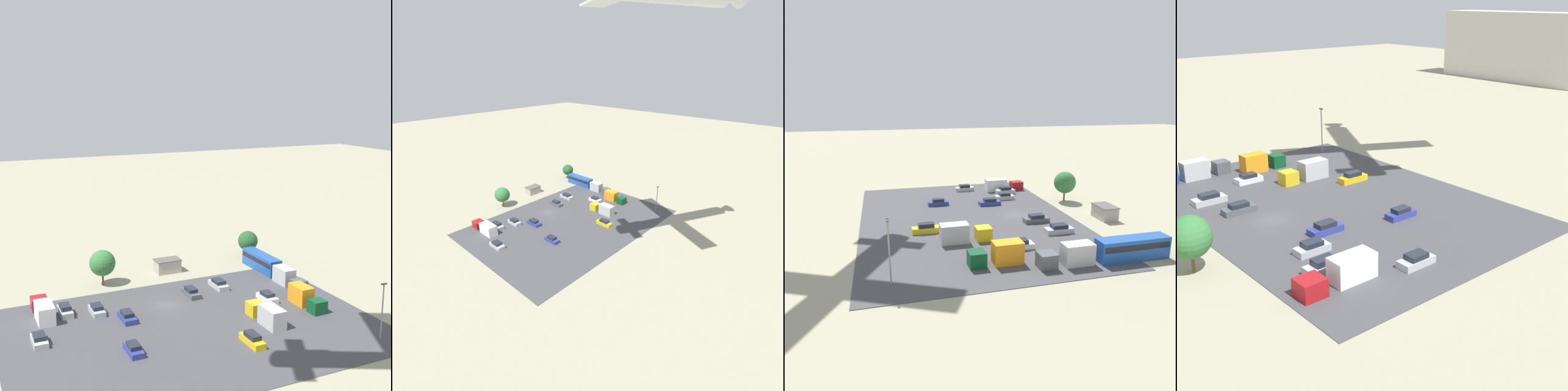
{
  "view_description": "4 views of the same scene",
  "coord_description": "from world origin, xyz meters",
  "views": [
    {
      "loc": [
        31.2,
        78.16,
        34.97
      ],
      "look_at": [
        5.2,
        22.03,
        22.77
      ],
      "focal_mm": 50.0,
      "sensor_mm": 36.0,
      "label": 1
    },
    {
      "loc": [
        53.72,
        65.9,
        42.52
      ],
      "look_at": [
        -5.04,
        11.88,
        7.56
      ],
      "focal_mm": 28.0,
      "sensor_mm": 36.0,
      "label": 2
    },
    {
      "loc": [
        -66.02,
        24.44,
        22.34
      ],
      "look_at": [
        -1.81,
        7.56,
        4.89
      ],
      "focal_mm": 35.0,
      "sensor_mm": 36.0,
      "label": 3
    },
    {
      "loc": [
        58.88,
        -32.75,
        27.81
      ],
      "look_at": [
        5.84,
        12.37,
        2.19
      ],
      "focal_mm": 50.0,
      "sensor_mm": 36.0,
      "label": 4
    }
  ],
  "objects": [
    {
      "name": "parked_truck_0",
      "position": [
        -23.01,
        0.73,
        1.45
      ],
      "size": [
        2.33,
        7.81,
        2.99
      ],
      "color": "#4C5156",
      "rests_on": "ground"
    },
    {
      "name": "parked_car_1",
      "position": [
        -5.1,
        -2.11,
        0.69
      ],
      "size": [
        1.8,
        4.59,
        1.46
      ],
      "color": "#4C5156",
      "rests_on": "ground"
    },
    {
      "name": "parking_lot_surface",
      "position": [
        0.0,
        9.56,
        0.04
      ],
      "size": [
        54.77,
        38.46,
        0.08
      ],
      "color": "#424247",
      "rests_on": "ground"
    },
    {
      "name": "bus",
      "position": [
        -23.34,
        -8.86,
        1.77
      ],
      "size": [
        2.56,
        10.65,
        3.14
      ],
      "color": "#1E4C9E",
      "rests_on": "ground"
    },
    {
      "name": "parked_car_5",
      "position": [
        7.91,
        2.95,
        0.68
      ],
      "size": [
        1.88,
        4.47,
        1.45
      ],
      "rotation": [
        0.0,
        0.0,
        3.14
      ],
      "color": "navy",
      "rests_on": "ground"
    },
    {
      "name": "parked_car_3",
      "position": [
        21.42,
        5.39,
        0.69
      ],
      "size": [
        1.94,
        4.32,
        1.46
      ],
      "color": "#ADB2B7",
      "rests_on": "ground"
    },
    {
      "name": "parked_truck_2",
      "position": [
        19.39,
        -3.38,
        1.37
      ],
      "size": [
        2.51,
        9.08,
        2.83
      ],
      "rotation": [
        0.0,
        0.0,
        3.14
      ],
      "color": "maroon",
      "rests_on": "ground"
    },
    {
      "name": "shed_building",
      "position": [
        -6.15,
        -15.4,
        1.29
      ],
      "size": [
        4.92,
        3.17,
        2.57
      ],
      "color": "#9E998E",
      "rests_on": "ground"
    },
    {
      "name": "parked_truck_1",
      "position": [
        -20.24,
        9.76,
        1.49
      ],
      "size": [
        2.41,
        7.54,
        3.07
      ],
      "color": "#0C4723",
      "rests_on": "ground"
    },
    {
      "name": "parked_car_0",
      "position": [
        -11.2,
        -3.6,
        0.7
      ],
      "size": [
        1.98,
        4.73,
        1.48
      ],
      "color": "#ADB2B7",
      "rests_on": "ground"
    },
    {
      "name": "parked_car_2",
      "position": [
        -5.42,
        17.87,
        0.76
      ],
      "size": [
        1.7,
        4.71,
        1.63
      ],
      "color": "gold",
      "rests_on": "ground"
    },
    {
      "name": "parked_car_7",
      "position": [
        11.45,
        -1.49,
        0.69
      ],
      "size": [
        1.89,
        4.2,
        1.46
      ],
      "rotation": [
        0.0,
        0.0,
        3.14
      ],
      "color": "#ADB2B7",
      "rests_on": "ground"
    },
    {
      "name": "ground_plane",
      "position": [
        0.0,
        0.0,
        0.0
      ],
      "size": [
        400.0,
        400.0,
        0.0
      ],
      "primitive_type": "plane",
      "color": "gray"
    },
    {
      "name": "parked_truck_3",
      "position": [
        -11.0,
        12.82,
        1.45
      ],
      "size": [
        2.42,
        8.11,
        3.0
      ],
      "rotation": [
        0.0,
        0.0,
        3.14
      ],
      "color": "gold",
      "rests_on": "ground"
    },
    {
      "name": "light_pole_lot_centre",
      "position": [
        -22.64,
        24.21,
        4.69
      ],
      "size": [
        0.9,
        0.28,
        8.36
      ],
      "color": "gray",
      "rests_on": "ground"
    },
    {
      "name": "parked_car_8",
      "position": [
        10.38,
        13.44,
        0.67
      ],
      "size": [
        1.75,
        4.22,
        1.42
      ],
      "color": "navy",
      "rests_on": "ground"
    },
    {
      "name": "parked_car_4",
      "position": [
        16.07,
        -3.19,
        0.77
      ],
      "size": [
        1.81,
        4.46,
        1.65
      ],
      "rotation": [
        0.0,
        0.0,
        3.14
      ],
      "color": "#ADB2B7",
      "rests_on": "ground"
    },
    {
      "name": "parked_car_6",
      "position": [
        -15.88,
        5.14,
        0.68
      ],
      "size": [
        1.94,
        4.21,
        1.44
      ],
      "rotation": [
        0.0,
        0.0,
        3.14
      ],
      "color": "silver",
      "rests_on": "ground"
    },
    {
      "name": "tree_near_shed",
      "position": [
        7.09,
        -13.74,
        4.13
      ],
      "size": [
        4.71,
        4.71,
        6.5
      ],
      "color": "brown",
      "rests_on": "ground"
    }
  ]
}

